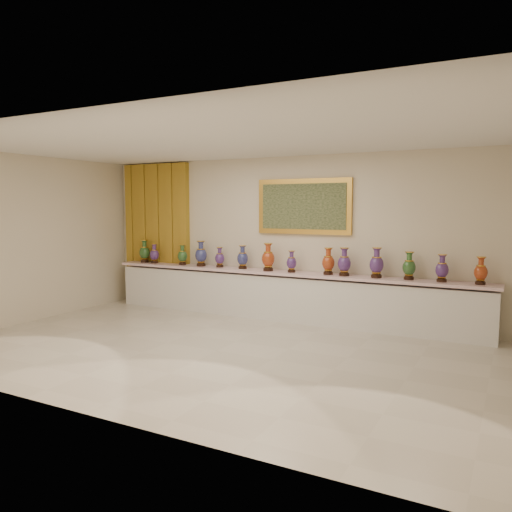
% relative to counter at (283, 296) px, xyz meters
% --- Properties ---
extents(ground, '(8.00, 8.00, 0.00)m').
position_rel_counter_xyz_m(ground, '(0.00, -2.27, -0.44)').
color(ground, beige).
rests_on(ground, ground).
extents(room, '(8.00, 8.00, 8.00)m').
position_rel_counter_xyz_m(room, '(-2.49, 0.17, 1.16)').
color(room, beige).
rests_on(room, ground).
extents(counter, '(7.28, 0.48, 0.90)m').
position_rel_counter_xyz_m(counter, '(0.00, 0.00, 0.00)').
color(counter, white).
rests_on(counter, ground).
extents(vase_0, '(0.23, 0.23, 0.48)m').
position_rel_counter_xyz_m(vase_0, '(-3.23, -0.01, 0.68)').
color(vase_0, black).
rests_on(vase_0, counter).
extents(vase_1, '(0.22, 0.22, 0.41)m').
position_rel_counter_xyz_m(vase_1, '(-2.94, -0.04, 0.65)').
color(vase_1, black).
rests_on(vase_1, counter).
extents(vase_2, '(0.20, 0.20, 0.42)m').
position_rel_counter_xyz_m(vase_2, '(-2.24, -0.02, 0.65)').
color(vase_2, black).
rests_on(vase_2, counter).
extents(vase_3, '(0.28, 0.28, 0.50)m').
position_rel_counter_xyz_m(vase_3, '(-1.78, -0.02, 0.69)').
color(vase_3, black).
rests_on(vase_3, counter).
extents(vase_4, '(0.21, 0.21, 0.39)m').
position_rel_counter_xyz_m(vase_4, '(-1.36, 0.01, 0.64)').
color(vase_4, black).
rests_on(vase_4, counter).
extents(vase_5, '(0.25, 0.25, 0.45)m').
position_rel_counter_xyz_m(vase_5, '(-0.84, -0.01, 0.66)').
color(vase_5, black).
rests_on(vase_5, counter).
extents(vase_6, '(0.28, 0.28, 0.51)m').
position_rel_counter_xyz_m(vase_6, '(-0.27, -0.05, 0.69)').
color(vase_6, black).
rests_on(vase_6, counter).
extents(vase_7, '(0.22, 0.22, 0.39)m').
position_rel_counter_xyz_m(vase_7, '(0.19, -0.04, 0.64)').
color(vase_7, black).
rests_on(vase_7, counter).
extents(vase_8, '(0.27, 0.27, 0.47)m').
position_rel_counter_xyz_m(vase_8, '(0.88, -0.02, 0.67)').
color(vase_8, black).
rests_on(vase_8, counter).
extents(vase_9, '(0.29, 0.29, 0.49)m').
position_rel_counter_xyz_m(vase_9, '(1.18, -0.05, 0.68)').
color(vase_9, black).
rests_on(vase_9, counter).
extents(vase_10, '(0.31, 0.31, 0.51)m').
position_rel_counter_xyz_m(vase_10, '(1.73, -0.03, 0.69)').
color(vase_10, black).
rests_on(vase_10, counter).
extents(vase_11, '(0.25, 0.25, 0.46)m').
position_rel_counter_xyz_m(vase_11, '(2.25, 0.01, 0.67)').
color(vase_11, black).
rests_on(vase_11, counter).
extents(vase_12, '(0.26, 0.26, 0.44)m').
position_rel_counter_xyz_m(vase_12, '(2.75, 0.00, 0.66)').
color(vase_12, black).
rests_on(vase_12, counter).
extents(vase_13, '(0.23, 0.23, 0.43)m').
position_rel_counter_xyz_m(vase_13, '(3.31, -0.01, 0.65)').
color(vase_13, black).
rests_on(vase_13, counter).
extents(label_card, '(0.10, 0.06, 0.00)m').
position_rel_counter_xyz_m(label_card, '(-0.79, -0.14, 0.47)').
color(label_card, white).
rests_on(label_card, counter).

